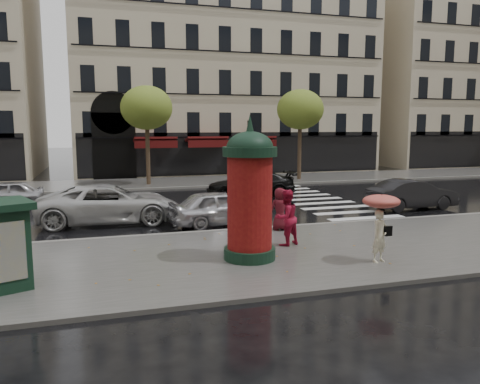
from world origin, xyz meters
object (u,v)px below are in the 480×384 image
object	(u,v)px
car_silver	(221,208)
car_black	(250,184)
man_burgundy	(280,209)
car_white	(109,204)
woman_red	(286,218)
morris_column	(250,191)
woman_umbrella	(381,216)
car_far_silver	(1,195)
car_darkgrey	(412,194)
traffic_light	(249,164)

from	to	relation	value
car_silver	car_black	distance (m)	7.86
man_burgundy	car_white	distance (m)	7.15
car_black	woman_red	bearing A→B (deg)	-6.95
morris_column	car_silver	size ratio (longest dim) A/B	1.00
woman_umbrella	car_far_silver	size ratio (longest dim) A/B	0.51
man_burgundy	car_silver	distance (m)	2.69
man_burgundy	car_black	xyz separation A→B (m)	(1.79, 9.03, -0.19)
car_darkgrey	car_white	distance (m)	14.14
woman_umbrella	car_far_silver	distance (m)	18.42
man_burgundy	car_black	world-z (taller)	man_burgundy
woman_red	car_silver	xyz separation A→B (m)	(-1.13, 4.20, -0.32)
man_burgundy	morris_column	distance (m)	4.22
man_burgundy	car_far_silver	world-z (taller)	man_burgundy
car_darkgrey	traffic_light	bearing A→B (deg)	103.57
car_black	car_silver	bearing A→B (deg)	-21.62
car_darkgrey	car_black	xyz separation A→B (m)	(-6.25, 6.11, 0.00)
traffic_light	car_silver	world-z (taller)	traffic_light
car_white	car_far_silver	size ratio (longest dim) A/B	1.47
man_burgundy	traffic_light	world-z (taller)	traffic_light
car_silver	car_darkgrey	distance (m)	9.85
traffic_light	car_far_silver	size ratio (longest dim) A/B	1.03
woman_red	car_darkgrey	world-z (taller)	woman_red
woman_red	car_black	bearing A→B (deg)	-123.86
car_white	man_burgundy	bearing A→B (deg)	-119.64
woman_umbrella	car_white	size ratio (longest dim) A/B	0.35
car_black	traffic_light	bearing A→B (deg)	-13.17
man_burgundy	morris_column	xyz separation A→B (m)	(-2.27, -3.34, 1.22)
morris_column	car_darkgrey	bearing A→B (deg)	31.26
man_burgundy	traffic_light	size ratio (longest dim) A/B	0.39
woman_red	traffic_light	bearing A→B (deg)	-100.95
woman_umbrella	car_white	world-z (taller)	woman_umbrella
traffic_light	car_black	distance (m)	9.36
morris_column	traffic_light	bearing A→B (deg)	72.49
man_burgundy	car_white	size ratio (longest dim) A/B	0.27
woman_red	car_far_silver	bearing A→B (deg)	-68.56
car_darkgrey	woman_umbrella	bearing A→B (deg)	135.97
car_far_silver	woman_umbrella	bearing A→B (deg)	35.90
man_burgundy	morris_column	world-z (taller)	morris_column
woman_umbrella	man_burgundy	world-z (taller)	woman_umbrella
car_darkgrey	car_far_silver	world-z (taller)	car_darkgrey
morris_column	car_black	world-z (taller)	morris_column
traffic_light	car_darkgrey	world-z (taller)	traffic_light
car_silver	woman_umbrella	bearing A→B (deg)	-163.83
traffic_light	car_black	xyz separation A→B (m)	(2.90, 8.70, -1.86)
traffic_light	woman_red	bearing A→B (deg)	-79.32
car_darkgrey	car_black	world-z (taller)	car_black
woman_red	man_burgundy	distance (m)	2.28
woman_umbrella	car_black	bearing A→B (deg)	87.51
morris_column	car_black	xyz separation A→B (m)	(4.06, 12.36, -1.41)
car_silver	car_black	world-z (taller)	car_black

